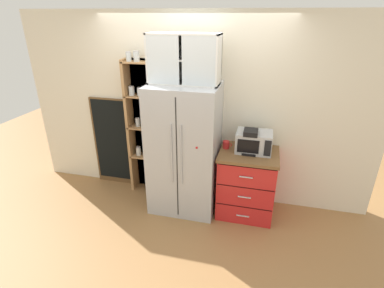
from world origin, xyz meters
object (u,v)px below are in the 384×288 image
mug_red (226,145)px  chalkboard_menu (112,142)px  refrigerator (185,149)px  microwave (254,142)px  coffee_maker (250,141)px  bottle_clear (250,140)px

mug_red → chalkboard_menu: size_ratio=0.09×
refrigerator → microwave: size_ratio=3.90×
microwave → refrigerator: bearing=-174.1°
coffee_maker → mug_red: 0.32m
refrigerator → mug_red: size_ratio=14.29×
refrigerator → coffee_maker: (0.83, 0.05, 0.19)m
refrigerator → coffee_maker: size_ratio=5.54×
refrigerator → chalkboard_menu: (-1.24, 0.32, -0.17)m
microwave → bottle_clear: size_ratio=1.48×
chalkboard_menu → mug_red: bearing=-7.3°
coffee_maker → bottle_clear: coffee_maker is taller
coffee_maker → mug_red: bearing=170.7°
refrigerator → coffee_maker: 0.86m
bottle_clear → refrigerator: bearing=-171.5°
microwave → chalkboard_menu: bearing=173.7°
microwave → mug_red: microwave is taller
chalkboard_menu → refrigerator: bearing=-14.7°
microwave → bottle_clear: bearing=142.9°
bottle_clear → microwave: bearing=-37.1°
microwave → chalkboard_menu: size_ratio=0.32×
mug_red → bottle_clear: 0.31m
microwave → chalkboard_menu: (-2.12, 0.23, -0.33)m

